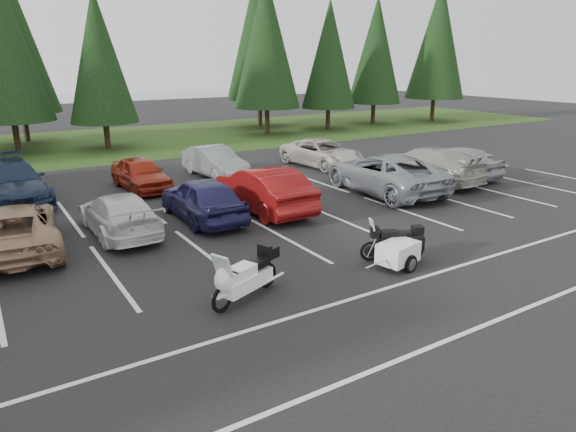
# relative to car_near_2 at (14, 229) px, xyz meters

# --- Properties ---
(ground) EXTENTS (120.00, 120.00, 0.00)m
(ground) POSITION_rel_car_near_2_xyz_m (6.83, -4.25, -0.71)
(ground) COLOR black
(ground) RESTS_ON ground
(grass_strip) EXTENTS (80.00, 16.00, 0.01)m
(grass_strip) POSITION_rel_car_near_2_xyz_m (6.83, 19.75, -0.71)
(grass_strip) COLOR #1F3B12
(grass_strip) RESTS_ON ground
(lake_water) EXTENTS (70.00, 50.00, 0.02)m
(lake_water) POSITION_rel_car_near_2_xyz_m (10.83, 50.75, -0.71)
(lake_water) COLOR slate
(lake_water) RESTS_ON ground
(stall_markings) EXTENTS (32.00, 16.00, 0.01)m
(stall_markings) POSITION_rel_car_near_2_xyz_m (6.83, -2.25, -0.71)
(stall_markings) COLOR silver
(stall_markings) RESTS_ON ground
(conifer_4) EXTENTS (4.80, 4.80, 11.17)m
(conifer_4) POSITION_rel_car_near_2_xyz_m (1.83, 18.65, 5.82)
(conifer_4) COLOR #332316
(conifer_4) RESTS_ON ground
(conifer_5) EXTENTS (4.14, 4.14, 9.63)m
(conifer_5) POSITION_rel_car_near_2_xyz_m (6.83, 17.35, 4.92)
(conifer_5) COLOR #332316
(conifer_5) RESTS_ON ground
(conifer_6) EXTENTS (4.93, 4.93, 11.48)m
(conifer_6) POSITION_rel_car_near_2_xyz_m (18.83, 17.85, 6.00)
(conifer_6) COLOR #332316
(conifer_6) RESTS_ON ground
(conifer_7) EXTENTS (4.27, 4.27, 9.94)m
(conifer_7) POSITION_rel_car_near_2_xyz_m (24.33, 17.55, 5.10)
(conifer_7) COLOR #332316
(conifer_7) RESTS_ON ground
(conifer_8) EXTENTS (4.53, 4.53, 10.56)m
(conifer_8) POSITION_rel_car_near_2_xyz_m (29.83, 18.35, 5.46)
(conifer_8) COLOR #332316
(conifer_8) RESTS_ON ground
(conifer_9) EXTENTS (5.19, 5.19, 12.10)m
(conifer_9) POSITION_rel_car_near_2_xyz_m (35.83, 17.05, 6.36)
(conifer_9) COLOR #332316
(conifer_9) RESTS_ON ground
(conifer_back_b) EXTENTS (4.97, 4.97, 11.58)m
(conifer_back_b) POSITION_rel_car_near_2_xyz_m (2.83, 23.25, 6.06)
(conifer_back_b) COLOR #332316
(conifer_back_b) RESTS_ON ground
(conifer_back_c) EXTENTS (5.50, 5.50, 12.81)m
(conifer_back_c) POSITION_rel_car_near_2_xyz_m (20.83, 22.55, 6.78)
(conifer_back_c) COLOR #332316
(conifer_back_c) RESTS_ON ground
(car_near_2) EXTENTS (2.76, 5.31, 1.43)m
(car_near_2) POSITION_rel_car_near_2_xyz_m (0.00, 0.00, 0.00)
(car_near_2) COLOR #A17A5D
(car_near_2) RESTS_ON ground
(car_near_3) EXTENTS (1.91, 4.60, 1.33)m
(car_near_3) POSITION_rel_car_near_2_xyz_m (3.04, 0.04, -0.05)
(car_near_3) COLOR silver
(car_near_3) RESTS_ON ground
(car_near_4) EXTENTS (1.86, 4.56, 1.55)m
(car_near_4) POSITION_rel_car_near_2_xyz_m (5.93, 0.01, 0.06)
(car_near_4) COLOR #1E1C48
(car_near_4) RESTS_ON ground
(car_near_5) EXTENTS (1.78, 5.06, 1.67)m
(car_near_5) POSITION_rel_car_near_2_xyz_m (8.31, -0.12, 0.12)
(car_near_5) COLOR maroon
(car_near_5) RESTS_ON ground
(car_near_6) EXTENTS (3.17, 6.18, 1.67)m
(car_near_6) POSITION_rel_car_near_2_xyz_m (14.02, -0.46, 0.12)
(car_near_6) COLOR gray
(car_near_6) RESTS_ON ground
(car_near_7) EXTENTS (2.63, 5.76, 1.64)m
(car_near_7) POSITION_rel_car_near_2_xyz_m (16.97, -0.01, 0.10)
(car_near_7) COLOR #A19E93
(car_near_7) RESTS_ON ground
(car_near_8) EXTENTS (1.88, 4.55, 1.54)m
(car_near_8) POSITION_rel_car_near_2_xyz_m (19.04, -0.01, 0.06)
(car_near_8) COLOR #97979C
(car_near_8) RESTS_ON ground
(car_far_1) EXTENTS (2.69, 5.91, 1.68)m
(car_far_1) POSITION_rel_car_near_2_xyz_m (0.42, 6.03, 0.12)
(car_far_1) COLOR #17233B
(car_far_1) RESTS_ON ground
(car_far_2) EXTENTS (1.89, 4.18, 1.39)m
(car_far_2) POSITION_rel_car_near_2_xyz_m (5.41, 5.56, -0.02)
(car_far_2) COLOR maroon
(car_far_2) RESTS_ON ground
(car_far_3) EXTENTS (1.84, 4.45, 1.43)m
(car_far_3) POSITION_rel_car_near_2_xyz_m (9.22, 6.20, 0.00)
(car_far_3) COLOR slate
(car_far_3) RESTS_ON ground
(car_far_4) EXTENTS (2.80, 5.22, 1.39)m
(car_far_4) POSITION_rel_car_near_2_xyz_m (15.07, 5.50, -0.02)
(car_far_4) COLOR beige
(car_far_4) RESTS_ON ground
(touring_motorcycle) EXTENTS (2.61, 1.64, 1.39)m
(touring_motorcycle) POSITION_rel_car_near_2_xyz_m (4.27, -6.40, -0.02)
(touring_motorcycle) COLOR white
(touring_motorcycle) RESTS_ON ground
(cargo_trailer) EXTENTS (1.76, 1.22, 0.74)m
(cargo_trailer) POSITION_rel_car_near_2_xyz_m (8.65, -6.90, -0.34)
(cargo_trailer) COLOR white
(cargo_trailer) RESTS_ON ground
(adventure_motorcycle) EXTENTS (2.19, 1.50, 1.27)m
(adventure_motorcycle) POSITION_rel_car_near_2_xyz_m (8.94, -6.39, -0.08)
(adventure_motorcycle) COLOR black
(adventure_motorcycle) RESTS_ON ground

